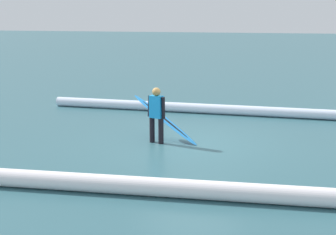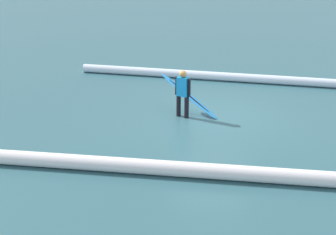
% 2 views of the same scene
% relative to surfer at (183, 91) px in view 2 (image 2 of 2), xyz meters
% --- Properties ---
extents(ground_plane, '(132.46, 132.46, 0.00)m').
position_rel_surfer_xyz_m(ground_plane, '(-0.92, -0.18, -0.83)').
color(ground_plane, '#2F5B64').
extents(surfer, '(0.50, 0.31, 1.48)m').
position_rel_surfer_xyz_m(surfer, '(0.00, 0.00, 0.00)').
color(surfer, black).
rests_on(surfer, ground_plane).
extents(surfboard, '(2.04, 1.10, 1.15)m').
position_rel_surfer_xyz_m(surfboard, '(-0.13, -0.38, -0.27)').
color(surfboard, '#268CE5').
rests_on(surfboard, ground_plane).
extents(wave_crest_foreground, '(14.15, 0.77, 0.33)m').
position_rel_surfer_xyz_m(wave_crest_foreground, '(-2.30, -3.96, -0.66)').
color(wave_crest_foreground, white).
rests_on(wave_crest_foreground, ground_plane).
extents(wave_crest_midground, '(22.53, 1.35, 0.36)m').
position_rel_surfer_xyz_m(wave_crest_midground, '(-3.42, 3.54, -0.65)').
color(wave_crest_midground, white).
rests_on(wave_crest_midground, ground_plane).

